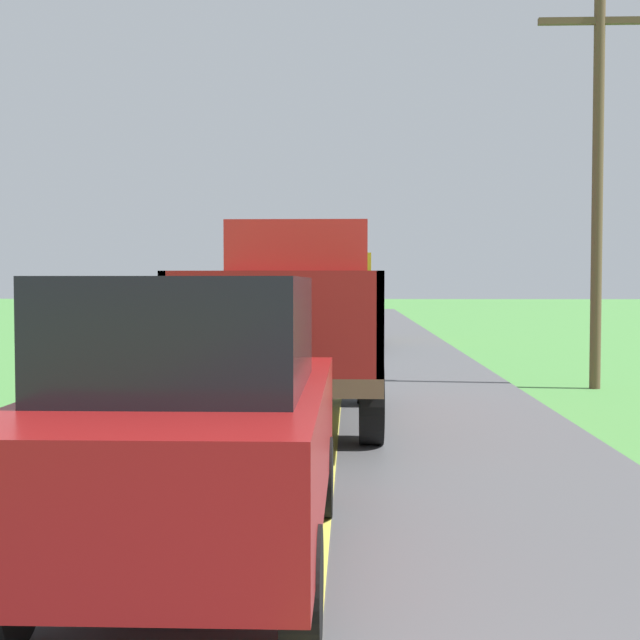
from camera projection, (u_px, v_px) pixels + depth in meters
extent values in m
cube|color=#2D2D30|center=(291.00, 377.00, 11.76)|extent=(0.90, 5.51, 0.24)
cube|color=brown|center=(291.00, 363.00, 11.75)|extent=(2.30, 5.80, 0.20)
cube|color=red|center=(299.00, 284.00, 13.65)|extent=(2.10, 1.90, 1.90)
cube|color=black|center=(303.00, 264.00, 14.59)|extent=(1.78, 0.02, 0.76)
cube|color=maroon|center=(196.00, 317.00, 10.79)|extent=(0.08, 3.85, 1.10)
cube|color=maroon|center=(375.00, 317.00, 10.71)|extent=(0.08, 3.85, 1.10)
cube|color=maroon|center=(271.00, 325.00, 8.87)|extent=(2.30, 0.08, 1.10)
cube|color=maroon|center=(295.00, 312.00, 12.63)|extent=(2.30, 0.08, 1.10)
cylinder|color=black|center=(232.00, 371.00, 13.60)|extent=(0.28, 1.00, 1.00)
cylinder|color=black|center=(366.00, 371.00, 13.52)|extent=(0.28, 1.00, 1.00)
cylinder|color=black|center=(192.00, 400.00, 10.21)|extent=(0.28, 1.00, 1.00)
cylinder|color=black|center=(371.00, 401.00, 10.13)|extent=(0.28, 1.00, 1.00)
ellipsoid|color=#6BAC2C|center=(227.00, 344.00, 11.39)|extent=(0.50, 0.62, 0.37)
ellipsoid|color=#83A739|center=(230.00, 298.00, 10.69)|extent=(0.43, 0.53, 0.45)
ellipsoid|color=#79B038|center=(331.00, 316.00, 11.86)|extent=(0.49, 0.49, 0.44)
ellipsoid|color=#6DA734|center=(321.00, 341.00, 11.55)|extent=(0.54, 0.61, 0.44)
ellipsoid|color=#7BAA38|center=(234.00, 358.00, 9.66)|extent=(0.55, 0.51, 0.37)
ellipsoid|color=#6BB632|center=(353.00, 316.00, 11.46)|extent=(0.56, 0.52, 0.40)
ellipsoid|color=#71C02B|center=(298.00, 319.00, 12.14)|extent=(0.53, 0.66, 0.42)
ellipsoid|color=#6DA835|center=(245.00, 293.00, 10.95)|extent=(0.44, 0.52, 0.50)
cube|color=#2D2D30|center=(337.00, 325.00, 26.19)|extent=(0.90, 5.51, 0.24)
cube|color=brown|center=(337.00, 318.00, 26.18)|extent=(2.30, 5.80, 0.20)
cube|color=gold|center=(338.00, 283.00, 28.08)|extent=(2.10, 1.90, 1.90)
cube|color=black|center=(338.00, 273.00, 29.02)|extent=(1.79, 0.02, 0.76)
cube|color=#2D517F|center=(298.00, 297.00, 25.22)|extent=(0.08, 3.85, 1.10)
cube|color=#2D517F|center=(375.00, 297.00, 25.14)|extent=(0.08, 3.85, 1.10)
cube|color=#2D517F|center=(335.00, 298.00, 23.30)|extent=(2.30, 0.08, 1.10)
cube|color=#2D517F|center=(337.00, 296.00, 27.06)|extent=(2.30, 0.08, 1.10)
cylinder|color=black|center=(305.00, 325.00, 28.03)|extent=(0.28, 1.00, 1.00)
cylinder|color=black|center=(370.00, 325.00, 27.95)|extent=(0.28, 1.00, 1.00)
cylinder|color=black|center=(299.00, 331.00, 24.64)|extent=(0.28, 1.00, 1.00)
cylinder|color=black|center=(373.00, 331.00, 24.57)|extent=(0.28, 1.00, 1.00)
ellipsoid|color=#79AD2A|center=(311.00, 299.00, 23.58)|extent=(0.48, 0.54, 0.40)
ellipsoid|color=#73AA36|center=(341.00, 297.00, 26.33)|extent=(0.46, 0.50, 0.43)
ellipsoid|color=#7DAB39|center=(362.00, 299.00, 24.56)|extent=(0.43, 0.48, 0.36)
ellipsoid|color=#6DBB22|center=(354.00, 308.00, 26.72)|extent=(0.43, 0.49, 0.37)
ellipsoid|color=#7BB425|center=(341.00, 288.00, 25.18)|extent=(0.41, 0.52, 0.37)
ellipsoid|color=#79B32B|center=(319.00, 308.00, 25.97)|extent=(0.59, 0.65, 0.50)
cylinder|color=brown|center=(597.00, 195.00, 15.94)|extent=(0.20, 0.20, 7.09)
cube|color=brown|center=(600.00, 21.00, 15.80)|extent=(2.21, 0.12, 0.12)
cube|color=maroon|center=(196.00, 444.00, 5.74)|extent=(1.70, 4.10, 0.80)
cube|color=black|center=(190.00, 332.00, 5.51)|extent=(1.44, 2.05, 0.70)
cylinder|color=black|center=(130.00, 475.00, 7.06)|extent=(0.20, 0.64, 0.64)
cylinder|color=black|center=(320.00, 477.00, 7.00)|extent=(0.20, 0.64, 0.64)
cylinder|color=black|center=(6.00, 584.00, 4.52)|extent=(0.20, 0.64, 0.64)
cylinder|color=black|center=(302.00, 588.00, 4.46)|extent=(0.20, 0.64, 0.64)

